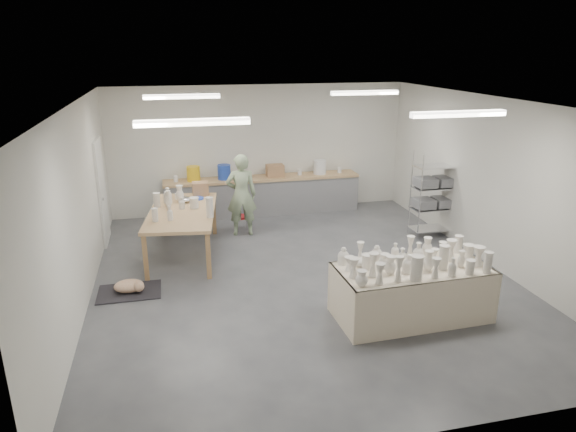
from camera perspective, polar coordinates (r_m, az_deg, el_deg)
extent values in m
plane|color=#424449|center=(9.01, 1.57, -6.75)|extent=(8.00, 8.00, 0.00)
cube|color=white|center=(8.21, 1.76, 12.52)|extent=(7.00, 8.00, 0.02)
cube|color=silver|center=(12.30, -3.16, 7.41)|extent=(7.00, 0.02, 3.00)
cube|color=silver|center=(4.99, 13.68, -9.88)|extent=(7.00, 0.02, 3.00)
cube|color=silver|center=(8.34, -22.28, 0.77)|extent=(0.02, 8.00, 3.00)
cube|color=silver|center=(9.95, 21.57, 3.55)|extent=(0.02, 8.00, 3.00)
cube|color=white|center=(10.93, -19.96, 2.52)|extent=(0.05, 0.90, 2.10)
cube|color=white|center=(6.46, -10.54, 10.21)|extent=(1.40, 0.12, 0.08)
cube|color=white|center=(7.54, 18.42, 10.72)|extent=(1.40, 0.12, 0.08)
cube|color=white|center=(9.93, -11.71, 12.87)|extent=(1.40, 0.12, 0.08)
cube|color=white|center=(10.67, 8.53, 13.39)|extent=(1.40, 0.12, 0.08)
cube|color=#AB8653|center=(12.12, -2.84, 4.21)|extent=(4.60, 0.60, 0.06)
cube|color=slate|center=(12.24, -2.80, 2.17)|extent=(4.60, 0.55, 0.84)
cylinder|color=yellow|center=(11.90, -10.47, 4.65)|extent=(0.30, 0.30, 0.34)
cylinder|color=#2040B0|center=(11.95, -7.11, 4.87)|extent=(0.30, 0.30, 0.34)
cylinder|color=white|center=(12.40, 3.55, 5.46)|extent=(0.30, 0.30, 0.34)
cube|color=#9B774B|center=(12.14, -1.45, 5.07)|extent=(0.40, 0.30, 0.28)
cylinder|color=white|center=(11.91, -12.36, 4.05)|extent=(0.10, 0.10, 0.14)
cylinder|color=white|center=(12.05, -4.25, 4.59)|extent=(0.10, 0.10, 0.14)
cylinder|color=white|center=(12.29, 1.30, 4.90)|extent=(0.10, 0.10, 0.14)
cylinder|color=white|center=(12.57, 5.73, 5.12)|extent=(0.10, 0.10, 0.14)
cylinder|color=silver|center=(10.71, 14.51, 1.90)|extent=(0.02, 0.02, 1.80)
cylinder|color=silver|center=(11.12, 18.36, 2.14)|extent=(0.02, 0.02, 1.80)
cylinder|color=silver|center=(11.08, 13.47, 2.53)|extent=(0.02, 0.02, 1.80)
cylinder|color=silver|center=(11.48, 17.24, 2.75)|extent=(0.02, 0.02, 1.80)
cube|color=silver|center=(11.31, 15.59, -1.32)|extent=(0.88, 0.48, 0.02)
cube|color=silver|center=(11.17, 15.79, 0.86)|extent=(0.88, 0.48, 0.02)
cube|color=silver|center=(11.05, 15.99, 3.09)|extent=(0.88, 0.48, 0.02)
cube|color=silver|center=(10.95, 16.19, 5.36)|extent=(0.88, 0.48, 0.02)
cube|color=slate|center=(11.04, 14.84, 1.38)|extent=(0.38, 0.42, 0.18)
cube|color=slate|center=(11.25, 16.82, 1.52)|extent=(0.38, 0.42, 0.18)
cube|color=slate|center=(10.92, 15.03, 3.64)|extent=(0.38, 0.42, 0.18)
cube|color=slate|center=(11.13, 17.03, 3.73)|extent=(0.38, 0.42, 0.18)
cube|color=olive|center=(7.84, 13.51, -8.57)|extent=(2.00, 0.96, 0.68)
cube|color=beige|center=(7.66, 13.74, -5.74)|extent=(2.26, 1.13, 0.03)
cube|color=beige|center=(7.42, 15.28, -9.90)|extent=(2.22, 0.10, 0.78)
cube|color=beige|center=(8.22, 11.98, -6.75)|extent=(2.22, 0.10, 0.78)
cube|color=#AB8653|center=(9.83, -11.69, 0.45)|extent=(1.51, 2.53, 0.06)
cube|color=olive|center=(8.93, -14.62, -4.68)|extent=(0.08, 0.08, 0.84)
cube|color=olive|center=(8.95, -7.86, -4.19)|extent=(0.08, 0.08, 0.84)
cube|color=olive|center=(11.05, -14.49, -0.22)|extent=(0.08, 0.08, 0.84)
cube|color=olive|center=(11.06, -9.04, 0.17)|extent=(0.08, 0.08, 0.84)
ellipsoid|color=silver|center=(10.34, -11.28, 1.82)|extent=(0.26, 0.26, 0.12)
cylinder|color=#2040B0|center=(10.49, -10.05, 1.94)|extent=(0.26, 0.26, 0.03)
cylinder|color=white|center=(10.56, -12.15, 2.17)|extent=(0.11, 0.11, 0.12)
cube|color=#9B774B|center=(10.72, -9.71, 3.00)|extent=(0.32, 0.26, 0.28)
cube|color=black|center=(8.85, -17.20, -8.05)|extent=(1.00, 0.70, 0.02)
ellipsoid|color=white|center=(8.80, -17.27, -7.41)|extent=(0.54, 0.43, 0.20)
sphere|color=white|center=(8.69, -16.25, -7.54)|extent=(0.17, 0.17, 0.17)
imported|color=#92A781|center=(10.76, -5.20, 2.35)|extent=(0.67, 0.46, 1.74)
cylinder|color=red|center=(11.19, -5.32, -0.10)|extent=(0.37, 0.37, 0.04)
cylinder|color=silver|center=(11.25, -4.58, -0.81)|extent=(0.02, 0.02, 0.29)
cylinder|color=silver|center=(11.35, -5.69, -0.67)|extent=(0.02, 0.02, 0.29)
cylinder|color=silver|center=(11.12, -5.61, -1.07)|extent=(0.02, 0.02, 0.29)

